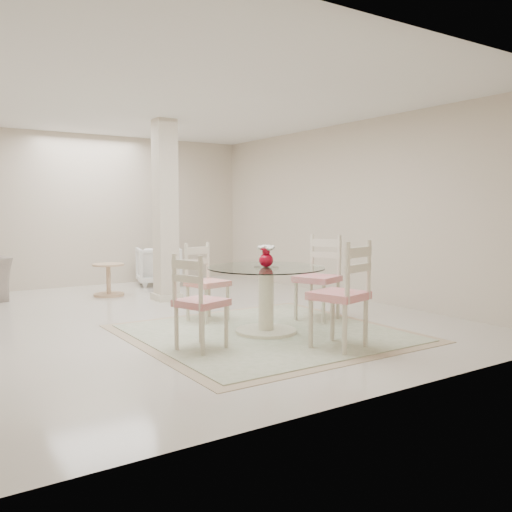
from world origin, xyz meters
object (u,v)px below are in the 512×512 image
column (165,211)px  dining_chair_north (204,276)px  dining_chair_east (320,271)px  red_vase (266,256)px  side_table (109,281)px  dining_table (266,300)px  armchair_white (158,266)px  dining_chair_west (196,295)px  dining_chair_south (345,287)px

column → dining_chair_north: 1.90m
column → dining_chair_east: size_ratio=2.32×
red_vase → side_table: bearing=99.6°
dining_table → dining_chair_north: bearing=103.9°
column → armchair_white: bearing=70.7°
dining_chair_north → armchair_white: bearing=63.4°
dining_table → dining_chair_north: size_ratio=1.22×
dining_chair_west → dining_chair_south: (1.24, -0.74, 0.07)m
dining_chair_south → armchair_white: size_ratio=1.56×
column → red_vase: (-0.01, -2.69, -0.48)m
red_vase → dining_chair_east: 1.05m
dining_chair_west → armchair_white: bearing=-38.3°
column → side_table: size_ratio=5.27×
dining_chair_south → armchair_white: 5.30m
dining_chair_east → dining_chair_north: (-1.24, 0.73, -0.06)m
dining_chair_north → dining_chair_south: size_ratio=0.89×
armchair_white → dining_chair_east: bearing=111.1°
column → red_vase: column is taller
red_vase → armchair_white: bearing=82.4°
red_vase → dining_chair_east: dining_chair_east is taller
dining_chair_east → dining_chair_north: bearing=-142.1°
armchair_white → side_table: size_ratio=1.48×
dining_chair_east → side_table: bearing=-175.6°
dining_table → dining_chair_west: 1.03m
column → side_table: 1.53m
column → armchair_white: size_ratio=3.55×
side_table → armchair_white: bearing=32.3°
column → dining_chair_west: 3.21m
dining_chair_south → dining_chair_north: bearing=-91.5°
dining_chair_north → side_table: size_ratio=2.06×
armchair_white → dining_chair_west: bearing=86.1°
red_vase → side_table: 3.65m
dining_chair_east → dining_chair_west: (-1.98, -0.51, -0.06)m
dining_chair_west → armchair_white: size_ratio=1.38×
dining_chair_west → red_vase: bearing=-95.1°
dining_chair_east → dining_chair_west: dining_chair_east is taller
red_vase → side_table: red_vase is taller
dining_chair_north → red_vase: bearing=-88.7°
red_vase → dining_chair_south: (0.25, -0.99, -0.25)m
column → dining_chair_south: size_ratio=2.28×
dining_chair_east → side_table: dining_chair_east is taller
column → dining_chair_east: bearing=-68.2°
dining_table → side_table: 3.59m
column → dining_chair_north: bearing=-98.7°
red_vase → dining_chair_east: size_ratio=0.21×
dining_chair_south → side_table: bearing=-94.9°
dining_chair_north → dining_chair_west: dining_chair_north is taller
column → armchair_white: column is taller
dining_chair_south → dining_table: bearing=-91.4°
dining_chair_east → side_table: size_ratio=2.27×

